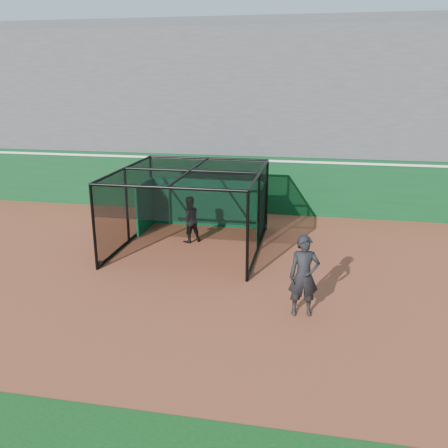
# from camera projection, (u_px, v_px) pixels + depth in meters

# --- Properties ---
(ground) EXTENTS (120.00, 120.00, 0.00)m
(ground) POSITION_uv_depth(u_px,v_px,m) (193.00, 291.00, 13.24)
(ground) COLOR brown
(ground) RESTS_ON ground
(outfield_wall) EXTENTS (50.00, 0.50, 2.50)m
(outfield_wall) POSITION_uv_depth(u_px,v_px,m) (241.00, 183.00, 20.83)
(outfield_wall) COLOR #0B3D19
(outfield_wall) RESTS_ON ground
(grandstand) EXTENTS (50.00, 7.85, 8.95)m
(grandstand) POSITION_uv_depth(u_px,v_px,m) (253.00, 104.00, 23.43)
(grandstand) COLOR #4C4C4F
(grandstand) RESTS_ON ground
(batting_cage) EXTENTS (4.80, 5.34, 2.71)m
(batting_cage) POSITION_uv_depth(u_px,v_px,m) (191.00, 209.00, 16.41)
(batting_cage) COLOR black
(batting_cage) RESTS_ON ground
(batter) EXTENTS (1.04, 1.01, 1.69)m
(batter) POSITION_uv_depth(u_px,v_px,m) (189.00, 219.00, 17.03)
(batter) COLOR black
(batter) RESTS_ON ground
(on_deck_player) EXTENTS (0.84, 0.63, 2.08)m
(on_deck_player) POSITION_uv_depth(u_px,v_px,m) (304.00, 276.00, 11.68)
(on_deck_player) COLOR black
(on_deck_player) RESTS_ON ground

